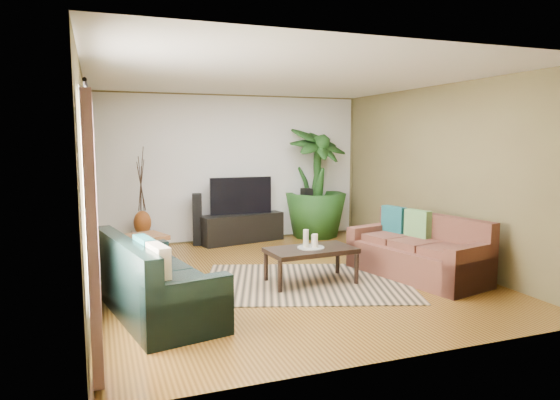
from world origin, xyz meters
name	(u,v)px	position (x,y,z in m)	size (l,w,h in m)	color
floor	(285,277)	(0.00, 0.00, 0.00)	(5.50, 5.50, 0.00)	olive
ceiling	(285,77)	(0.00, 0.00, 2.70)	(5.50, 5.50, 0.00)	white
wall_back	(233,168)	(0.00, 2.75, 1.35)	(5.00, 5.00, 0.00)	brown
wall_front	(402,205)	(0.00, -2.75, 1.35)	(5.00, 5.00, 0.00)	brown
wall_left	(86,186)	(-2.50, 0.00, 1.35)	(5.50, 5.50, 0.00)	brown
wall_right	(439,175)	(2.50, 0.00, 1.35)	(5.50, 5.50, 0.00)	brown
backwall_panel	(233,168)	(0.00, 2.74, 1.35)	(4.90, 4.90, 0.00)	white
window_pane	(85,196)	(-2.48, -1.60, 1.40)	(1.80, 1.80, 0.00)	white
curtain_near	(92,240)	(-2.43, -2.35, 1.15)	(0.08, 0.35, 2.20)	gray
curtain_far	(93,212)	(-2.43, -0.85, 1.15)	(0.08, 0.35, 2.20)	gray
curtain_rod	(87,91)	(-2.43, -1.60, 2.30)	(0.03, 0.03, 1.90)	black
sofa_left	(157,275)	(-1.81, -0.84, 0.42)	(2.01, 0.86, 0.85)	black
sofa_right	(416,247)	(1.70, -0.61, 0.42)	(1.91, 0.86, 0.85)	brown
area_rug	(307,282)	(0.17, -0.36, 0.01)	(2.68, 1.90, 0.01)	tan
coffee_table	(311,266)	(0.22, -0.37, 0.23)	(1.15, 0.62, 0.47)	black
candle_tray	(311,248)	(0.22, -0.37, 0.48)	(0.35, 0.35, 0.02)	gray
candle_tall	(306,238)	(0.16, -0.34, 0.60)	(0.07, 0.07, 0.23)	beige
candle_mid	(315,241)	(0.26, -0.41, 0.57)	(0.07, 0.07, 0.18)	white
candle_short	(314,240)	(0.29, -0.31, 0.56)	(0.07, 0.07, 0.15)	white
tv_stand	(241,228)	(0.08, 2.50, 0.26)	(1.57, 0.47, 0.52)	black
television	(241,196)	(0.08, 2.50, 0.86)	(1.15, 0.06, 0.68)	black
speaker_left	(197,219)	(-0.73, 2.50, 0.46)	(0.17, 0.19, 0.93)	black
speaker_right	(306,213)	(1.34, 2.38, 0.48)	(0.17, 0.19, 0.96)	black
potted_plant	(315,182)	(1.57, 2.50, 1.06)	(1.19, 1.19, 2.13)	#1A4316
plant_pot	(315,229)	(1.57, 2.50, 0.15)	(0.39, 0.39, 0.31)	black
pedestal	(143,240)	(-1.68, 2.45, 0.16)	(0.32, 0.32, 0.32)	gray
vase	(142,223)	(-1.68, 2.45, 0.47)	(0.30, 0.30, 0.41)	brown
side_table	(144,255)	(-1.80, 0.77, 0.29)	(0.54, 0.54, 0.57)	brown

